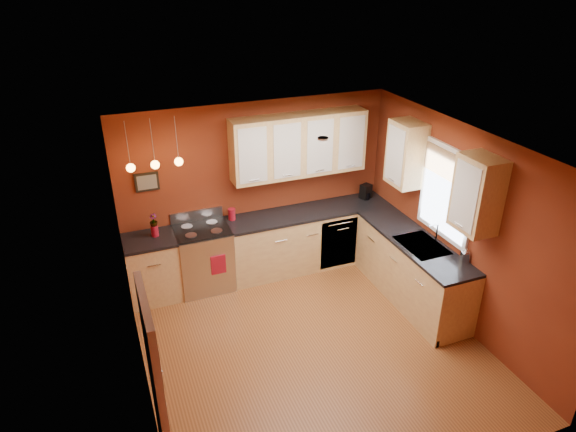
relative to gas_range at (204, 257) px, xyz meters
name	(u,v)px	position (x,y,z in m)	size (l,w,h in m)	color
floor	(312,346)	(0.92, -1.80, -0.48)	(4.20, 4.20, 0.00)	#93582A
ceiling	(318,148)	(0.92, -1.80, 2.12)	(4.00, 4.20, 0.02)	white
wall_back	(257,188)	(0.92, 0.30, 0.82)	(4.00, 0.02, 2.60)	maroon
wall_front	(423,384)	(0.92, -3.90, 0.82)	(4.00, 0.02, 2.60)	maroon
wall_left	(134,295)	(-1.08, -1.80, 0.82)	(0.02, 4.20, 2.60)	maroon
wall_right	(459,227)	(2.92, -1.80, 0.82)	(0.02, 4.20, 2.60)	maroon
base_cabinets_back_left	(153,269)	(-0.73, 0.00, -0.03)	(0.70, 0.60, 0.90)	#E4C37A
base_cabinets_back_right	(309,239)	(1.65, 0.00, -0.03)	(2.54, 0.60, 0.90)	#E4C37A
base_cabinets_right	(411,270)	(2.62, -1.35, -0.03)	(0.60, 2.10, 0.90)	#E4C37A
counter_back_left	(149,240)	(-0.73, 0.00, 0.44)	(0.70, 0.62, 0.04)	black
counter_back_right	(309,212)	(1.65, 0.00, 0.44)	(2.54, 0.62, 0.04)	black
counter_right	(415,241)	(2.62, -1.35, 0.44)	(0.62, 2.10, 0.04)	black
gas_range	(204,257)	(0.00, 0.00, 0.00)	(0.76, 0.64, 1.11)	#B8B7BC
dishwasher_front	(339,243)	(2.02, -0.29, -0.03)	(0.60, 0.02, 0.80)	#B8B7BC
sink	(422,247)	(2.62, -1.50, 0.43)	(0.50, 0.70, 0.33)	gray
window	(447,190)	(2.89, -1.50, 1.21)	(0.06, 1.02, 1.22)	white
door_left_wall	(159,398)	(-1.05, -3.00, 0.54)	(0.12, 0.82, 2.05)	white
upper_cabinets_back	(299,145)	(1.52, 0.12, 1.47)	(2.00, 0.35, 0.90)	#E4C37A
upper_cabinets_right	(438,172)	(2.75, -1.48, 1.47)	(0.35, 1.95, 0.90)	#E4C37A
wall_picture	(147,182)	(-0.63, 0.28, 1.17)	(0.32, 0.03, 0.26)	black
pendant_lights	(155,164)	(-0.53, -0.05, 1.53)	(0.71, 0.11, 0.66)	gray
red_canister	(232,214)	(0.48, 0.14, 0.54)	(0.11, 0.11, 0.17)	maroon
red_vase	(155,231)	(-0.63, 0.05, 0.54)	(0.10, 0.10, 0.16)	maroon
flowers	(153,221)	(-0.63, 0.05, 0.69)	(0.11, 0.11, 0.19)	maroon
coffee_maker	(366,192)	(2.66, 0.08, 0.56)	(0.20, 0.19, 0.23)	black
soap_pump	(465,255)	(2.87, -2.05, 0.56)	(0.09, 0.09, 0.20)	silver
dish_towel	(218,265)	(0.13, -0.33, 0.04)	(0.21, 0.01, 0.29)	maroon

